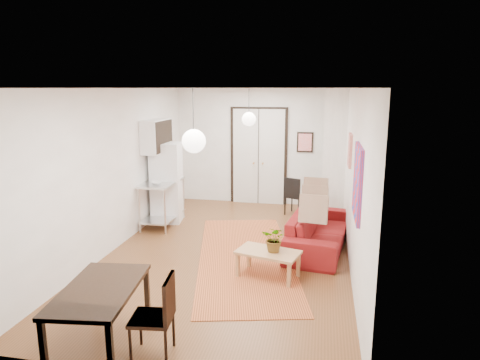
% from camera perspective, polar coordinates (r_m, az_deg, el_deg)
% --- Properties ---
extents(floor, '(7.00, 7.00, 0.00)m').
position_cam_1_polar(floor, '(7.85, -1.44, -9.54)').
color(floor, brown).
rests_on(floor, ground).
extents(ceiling, '(4.20, 7.00, 0.02)m').
position_cam_1_polar(ceiling, '(7.30, -1.56, 12.13)').
color(ceiling, white).
rests_on(ceiling, wall_back).
extents(wall_back, '(4.20, 0.02, 2.90)m').
position_cam_1_polar(wall_back, '(10.84, 2.54, 4.43)').
color(wall_back, white).
rests_on(wall_back, floor).
extents(wall_front, '(4.20, 0.02, 2.90)m').
position_cam_1_polar(wall_front, '(4.21, -12.00, -8.23)').
color(wall_front, white).
rests_on(wall_front, floor).
extents(wall_left, '(0.02, 7.00, 2.90)m').
position_cam_1_polar(wall_left, '(8.15, -16.06, 1.41)').
color(wall_left, white).
rests_on(wall_left, floor).
extents(wall_right, '(0.02, 7.00, 2.90)m').
position_cam_1_polar(wall_right, '(7.29, 14.84, 0.25)').
color(wall_right, white).
rests_on(wall_right, floor).
extents(double_doors, '(1.44, 0.06, 2.50)m').
position_cam_1_polar(double_doors, '(10.83, 2.49, 3.08)').
color(double_doors, silver).
rests_on(double_doors, wall_back).
extents(stub_partition, '(0.50, 0.10, 2.90)m').
position_cam_1_polar(stub_partition, '(9.78, 12.49, 3.32)').
color(stub_partition, white).
rests_on(stub_partition, floor).
extents(wall_cabinet, '(0.35, 1.00, 0.70)m').
position_cam_1_polar(wall_cabinet, '(9.37, -11.07, 5.78)').
color(wall_cabinet, white).
rests_on(wall_cabinet, wall_left).
extents(painting_popart, '(0.05, 1.00, 1.00)m').
position_cam_1_polar(painting_popart, '(6.02, 15.42, -0.27)').
color(painting_popart, red).
rests_on(painting_popart, wall_right).
extents(painting_abstract, '(0.05, 0.50, 0.60)m').
position_cam_1_polar(painting_abstract, '(8.01, 14.46, 3.86)').
color(painting_abstract, beige).
rests_on(painting_abstract, wall_right).
extents(poster_back, '(0.40, 0.03, 0.50)m').
position_cam_1_polar(poster_back, '(10.68, 8.66, 5.00)').
color(poster_back, red).
rests_on(poster_back, wall_back).
extents(print_left, '(0.03, 0.44, 0.54)m').
position_cam_1_polar(print_left, '(9.88, -10.81, 6.40)').
color(print_left, '#9E6C41').
rests_on(print_left, wall_left).
extents(pendant_back, '(0.30, 0.30, 0.80)m').
position_cam_1_polar(pendant_back, '(9.28, 1.19, 8.12)').
color(pendant_back, white).
rests_on(pendant_back, ceiling).
extents(pendant_front, '(0.30, 0.30, 0.80)m').
position_cam_1_polar(pendant_front, '(5.40, -6.17, 5.18)').
color(pendant_front, white).
rests_on(pendant_front, ceiling).
extents(kilim_rug, '(2.49, 4.47, 0.01)m').
position_cam_1_polar(kilim_rug, '(7.62, 0.70, -10.18)').
color(kilim_rug, '#C36030').
rests_on(kilim_rug, floor).
extents(sofa, '(2.42, 1.22, 0.68)m').
position_cam_1_polar(sofa, '(8.07, 10.47, -6.58)').
color(sofa, maroon).
rests_on(sofa, floor).
extents(coffee_table, '(1.06, 0.76, 0.42)m').
position_cam_1_polar(coffee_table, '(6.76, 3.78, -9.89)').
color(coffee_table, tan).
rests_on(coffee_table, floor).
extents(potted_plant, '(0.44, 0.41, 0.41)m').
position_cam_1_polar(potted_plant, '(6.65, 4.67, -7.84)').
color(potted_plant, '#36642D').
rests_on(potted_plant, coffee_table).
extents(kitchen_counter, '(0.63, 1.26, 0.97)m').
position_cam_1_polar(kitchen_counter, '(9.32, -10.31, -2.15)').
color(kitchen_counter, silver).
rests_on(kitchen_counter, floor).
extents(bowl, '(0.23, 0.23, 0.06)m').
position_cam_1_polar(bowl, '(8.97, -11.08, -0.38)').
color(bowl, silver).
rests_on(bowl, kitchen_counter).
extents(soap_bottle, '(0.09, 0.09, 0.20)m').
position_cam_1_polar(soap_bottle, '(9.45, -9.86, 0.76)').
color(soap_bottle, '#518AB0').
rests_on(soap_bottle, kitchen_counter).
extents(fridge, '(0.70, 0.70, 1.75)m').
position_cam_1_polar(fridge, '(9.52, -9.75, -0.33)').
color(fridge, white).
rests_on(fridge, floor).
extents(dining_table, '(0.93, 1.43, 0.75)m').
position_cam_1_polar(dining_table, '(5.13, -18.18, -14.32)').
color(dining_table, black).
rests_on(dining_table, floor).
extents(dining_chair_near, '(0.49, 0.65, 0.93)m').
position_cam_1_polar(dining_chair_near, '(5.02, -11.31, -16.20)').
color(dining_chair_near, '#331910').
rests_on(dining_chair_near, floor).
extents(dining_chair_far, '(0.49, 0.65, 0.93)m').
position_cam_1_polar(dining_chair_far, '(5.02, -11.31, -16.20)').
color(dining_chair_far, '#331910').
rests_on(dining_chair_far, floor).
extents(black_side_chair, '(0.54, 0.55, 0.90)m').
position_cam_1_polar(black_side_chair, '(10.12, 7.44, -1.56)').
color(black_side_chair, black).
rests_on(black_side_chair, floor).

